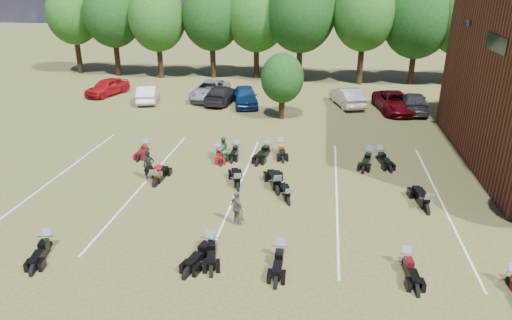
% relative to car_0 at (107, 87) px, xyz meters
% --- Properties ---
extents(ground, '(160.00, 160.00, 0.00)m').
position_rel_car_0_xyz_m(ground, '(18.31, -20.37, -0.76)').
color(ground, brown).
rests_on(ground, ground).
extents(car_0, '(3.12, 4.82, 1.53)m').
position_rel_car_0_xyz_m(car_0, '(0.00, 0.00, 0.00)').
color(car_0, maroon).
rests_on(car_0, ground).
extents(car_1, '(2.65, 4.67, 1.46)m').
position_rel_car_0_xyz_m(car_1, '(4.47, -1.69, -0.04)').
color(car_1, silver).
rests_on(car_1, ground).
extents(car_2, '(2.81, 5.70, 1.55)m').
position_rel_car_0_xyz_m(car_2, '(9.52, 0.10, 0.01)').
color(car_2, gray).
rests_on(car_2, ground).
extents(car_3, '(2.46, 5.17, 1.46)m').
position_rel_car_0_xyz_m(car_3, '(10.80, -1.02, -0.04)').
color(car_3, black).
rests_on(car_3, ground).
extents(car_4, '(2.94, 4.98, 1.59)m').
position_rel_car_0_xyz_m(car_4, '(12.95, -1.57, 0.03)').
color(car_4, navy).
rests_on(car_4, ground).
extents(car_5, '(2.96, 4.98, 1.55)m').
position_rel_car_0_xyz_m(car_5, '(21.34, -0.49, 0.01)').
color(car_5, '#AEAEA9').
rests_on(car_5, ground).
extents(car_6, '(3.43, 5.83, 1.52)m').
position_rel_car_0_xyz_m(car_6, '(25.05, -1.59, -0.00)').
color(car_6, '#4E040C').
rests_on(car_6, ground).
extents(car_7, '(2.18, 5.16, 1.49)m').
position_rel_car_0_xyz_m(car_7, '(26.48, -1.41, -0.02)').
color(car_7, '#353439').
rests_on(car_7, ground).
extents(person_black, '(0.70, 0.61, 1.62)m').
position_rel_car_0_xyz_m(person_black, '(10.45, -17.07, 0.05)').
color(person_black, black).
rests_on(person_black, ground).
extents(person_green, '(0.97, 0.93, 1.58)m').
position_rel_car_0_xyz_m(person_green, '(13.81, -14.12, 0.02)').
color(person_green, '#246033').
rests_on(person_green, ground).
extents(person_grey, '(0.90, 0.93, 1.56)m').
position_rel_car_0_xyz_m(person_grey, '(15.94, -20.95, 0.02)').
color(person_grey, '#59554C').
rests_on(person_grey, ground).
extents(motorcycle_1, '(1.15, 2.27, 1.21)m').
position_rel_car_0_xyz_m(motorcycle_1, '(8.82, -24.03, -0.76)').
color(motorcycle_1, black).
rests_on(motorcycle_1, ground).
extents(motorcycle_2, '(1.29, 2.41, 1.28)m').
position_rel_car_0_xyz_m(motorcycle_2, '(15.26, -23.30, -0.76)').
color(motorcycle_2, black).
rests_on(motorcycle_2, ground).
extents(motorcycle_3, '(0.71, 2.19, 1.22)m').
position_rel_car_0_xyz_m(motorcycle_3, '(18.08, -23.36, -0.76)').
color(motorcycle_3, black).
rests_on(motorcycle_3, ground).
extents(motorcycle_4, '(1.12, 2.23, 1.19)m').
position_rel_car_0_xyz_m(motorcycle_4, '(15.34, -23.14, -0.76)').
color(motorcycle_4, black).
rests_on(motorcycle_4, ground).
extents(motorcycle_5, '(0.88, 2.18, 1.18)m').
position_rel_car_0_xyz_m(motorcycle_5, '(22.79, -23.14, -0.76)').
color(motorcycle_5, black).
rests_on(motorcycle_5, ground).
extents(motorcycle_6, '(1.00, 2.30, 1.24)m').
position_rel_car_0_xyz_m(motorcycle_6, '(26.31, -23.76, -0.76)').
color(motorcycle_6, '#4A0A0C').
rests_on(motorcycle_6, ground).
extents(motorcycle_7, '(1.05, 2.36, 1.27)m').
position_rel_car_0_xyz_m(motorcycle_7, '(10.92, -17.64, -0.76)').
color(motorcycle_7, maroon).
rests_on(motorcycle_7, ground).
extents(motorcycle_8, '(0.72, 2.21, 1.23)m').
position_rel_car_0_xyz_m(motorcycle_8, '(11.03, -17.68, -0.76)').
color(motorcycle_8, black).
rests_on(motorcycle_8, ground).
extents(motorcycle_9, '(1.39, 2.48, 1.32)m').
position_rel_car_0_xyz_m(motorcycle_9, '(15.30, -17.51, -0.76)').
color(motorcycle_9, black).
rests_on(motorcycle_9, ground).
extents(motorcycle_10, '(1.55, 2.65, 1.41)m').
position_rel_car_0_xyz_m(motorcycle_10, '(17.33, -17.60, -0.76)').
color(motorcycle_10, black).
rests_on(motorcycle_10, ground).
extents(motorcycle_11, '(1.07, 2.34, 1.26)m').
position_rel_car_0_xyz_m(motorcycle_11, '(17.37, -17.39, -0.76)').
color(motorcycle_11, black).
rests_on(motorcycle_11, ground).
extents(motorcycle_12, '(1.25, 2.17, 1.16)m').
position_rel_car_0_xyz_m(motorcycle_12, '(17.98, -18.67, -0.76)').
color(motorcycle_12, black).
rests_on(motorcycle_12, ground).
extents(motorcycle_13, '(1.15, 2.60, 1.40)m').
position_rel_car_0_xyz_m(motorcycle_13, '(24.39, -18.56, -0.76)').
color(motorcycle_13, black).
rests_on(motorcycle_13, ground).
extents(motorcycle_14, '(0.79, 2.11, 1.15)m').
position_rel_car_0_xyz_m(motorcycle_14, '(8.72, -13.13, -0.76)').
color(motorcycle_14, '#4B0A0F').
rests_on(motorcycle_14, ground).
extents(motorcycle_15, '(1.24, 2.12, 1.13)m').
position_rel_car_0_xyz_m(motorcycle_15, '(13.28, -13.16, -0.76)').
color(motorcycle_15, maroon).
rests_on(motorcycle_15, ground).
extents(motorcycle_16, '(0.69, 2.10, 1.17)m').
position_rel_car_0_xyz_m(motorcycle_16, '(14.29, -12.51, -0.76)').
color(motorcycle_16, black).
rests_on(motorcycle_16, ground).
extents(motorcycle_17, '(1.11, 2.33, 1.25)m').
position_rel_car_0_xyz_m(motorcycle_17, '(16.95, -11.92, -0.76)').
color(motorcycle_17, black).
rests_on(motorcycle_17, ground).
extents(motorcycle_18, '(1.25, 2.58, 1.38)m').
position_rel_car_0_xyz_m(motorcycle_18, '(16.19, -12.41, -0.76)').
color(motorcycle_18, black).
rests_on(motorcycle_18, ground).
extents(motorcycle_19, '(1.27, 2.39, 1.27)m').
position_rel_car_0_xyz_m(motorcycle_19, '(22.87, -12.41, -0.76)').
color(motorcycle_19, black).
rests_on(motorcycle_19, ground).
extents(motorcycle_20, '(1.29, 2.46, 1.31)m').
position_rel_car_0_xyz_m(motorcycle_20, '(22.22, -12.69, -0.76)').
color(motorcycle_20, black).
rests_on(motorcycle_20, ground).
extents(tree_line, '(56.00, 6.00, 9.79)m').
position_rel_car_0_xyz_m(tree_line, '(17.31, 8.63, 5.55)').
color(tree_line, black).
rests_on(tree_line, ground).
extents(young_tree_midfield, '(3.20, 3.20, 4.70)m').
position_rel_car_0_xyz_m(young_tree_midfield, '(16.31, -4.87, 2.33)').
color(young_tree_midfield, black).
rests_on(young_tree_midfield, ground).
extents(parking_lines, '(20.10, 14.00, 0.01)m').
position_rel_car_0_xyz_m(parking_lines, '(15.31, -17.37, -0.76)').
color(parking_lines, silver).
rests_on(parking_lines, ground).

